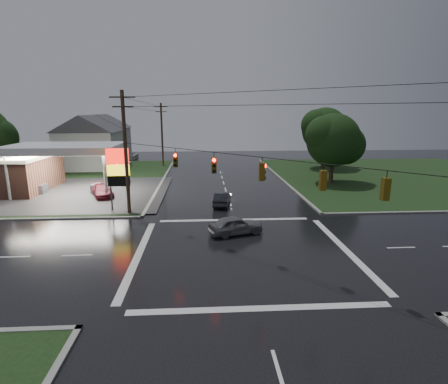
{
  "coord_description": "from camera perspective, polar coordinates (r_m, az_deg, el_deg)",
  "views": [
    {
      "loc": [
        -2.65,
        -21.92,
        9.27
      ],
      "look_at": [
        -1.03,
        4.88,
        3.0
      ],
      "focal_mm": 28.0,
      "sensor_mm": 36.0,
      "label": 1
    }
  ],
  "objects": [
    {
      "name": "car_pump",
      "position": [
        40.61,
        -19.23,
        0.19
      ],
      "size": [
        3.62,
        5.05,
        1.36
      ],
      "primitive_type": "imported",
      "rotation": [
        0.0,
        0.0,
        0.41
      ],
      "color": "maroon",
      "rests_on": "ground"
    },
    {
      "name": "ground",
      "position": [
        23.95,
        3.21,
        -9.65
      ],
      "size": [
        120.0,
        120.0,
        0.0
      ],
      "primitive_type": "plane",
      "color": "black",
      "rests_on": "ground"
    },
    {
      "name": "traffic_signals",
      "position": [
        22.24,
        3.48,
        5.92
      ],
      "size": [
        26.87,
        26.87,
        1.47
      ],
      "color": "black",
      "rests_on": "ground"
    },
    {
      "name": "gas_station",
      "position": [
        48.04,
        -32.11,
        3.09
      ],
      "size": [
        26.2,
        18.0,
        5.6
      ],
      "color": "#2D2D2D",
      "rests_on": "ground"
    },
    {
      "name": "tree_ne_far",
      "position": [
        59.4,
        16.26,
        9.65
      ],
      "size": [
        8.46,
        7.2,
        9.8
      ],
      "color": "black",
      "rests_on": "ground"
    },
    {
      "name": "pylon_sign",
      "position": [
        33.77,
        -16.89,
        3.62
      ],
      "size": [
        2.0,
        0.35,
        6.0
      ],
      "color": "#59595E",
      "rests_on": "ground"
    },
    {
      "name": "car_north",
      "position": [
        34.94,
        -0.32,
        -1.12
      ],
      "size": [
        2.05,
        4.19,
        1.32
      ],
      "primitive_type": "imported",
      "rotation": [
        0.0,
        0.0,
        2.97
      ],
      "color": "black",
      "rests_on": "ground"
    },
    {
      "name": "grass_ne",
      "position": [
        56.59,
        27.04,
        2.31
      ],
      "size": [
        36.0,
        36.0,
        0.08
      ],
      "primitive_type": "cube",
      "color": "black",
      "rests_on": "ground"
    },
    {
      "name": "grass_nw",
      "position": [
        54.1,
        -28.98,
        1.66
      ],
      "size": [
        36.0,
        36.0,
        0.08
      ],
      "primitive_type": "cube",
      "color": "black",
      "rests_on": "ground"
    },
    {
      "name": "house_far",
      "position": [
        72.7,
        -19.07,
        8.6
      ],
      "size": [
        11.05,
        8.48,
        8.6
      ],
      "color": "silver",
      "rests_on": "ground"
    },
    {
      "name": "utility_pole_n",
      "position": [
        60.43,
        -10.09,
        9.34
      ],
      "size": [
        2.2,
        0.32,
        10.5
      ],
      "color": "#382619",
      "rests_on": "ground"
    },
    {
      "name": "car_crossing",
      "position": [
        26.9,
        1.91,
        -5.42
      ],
      "size": [
        4.48,
        2.85,
        1.42
      ],
      "primitive_type": "imported",
      "rotation": [
        0.0,
        0.0,
        1.87
      ],
      "color": "slate",
      "rests_on": "ground"
    },
    {
      "name": "utility_pole_nw",
      "position": [
        32.35,
        -15.76,
        6.36
      ],
      "size": [
        2.2,
        0.32,
        11.0
      ],
      "color": "#382619",
      "rests_on": "ground"
    },
    {
      "name": "house_near",
      "position": [
        60.94,
        -21.12,
        7.7
      ],
      "size": [
        11.05,
        8.48,
        8.6
      ],
      "color": "silver",
      "rests_on": "ground"
    },
    {
      "name": "tree_ne_near",
      "position": [
        47.16,
        17.59,
        8.03
      ],
      "size": [
        7.99,
        6.8,
        8.98
      ],
      "color": "black",
      "rests_on": "ground"
    }
  ]
}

